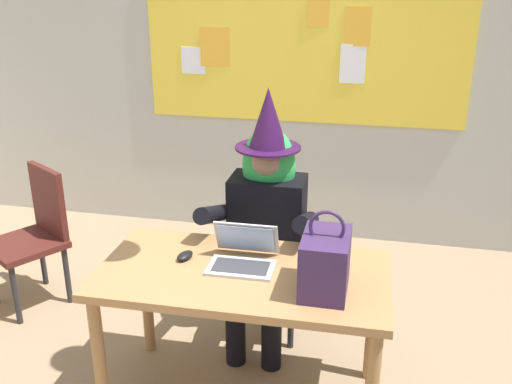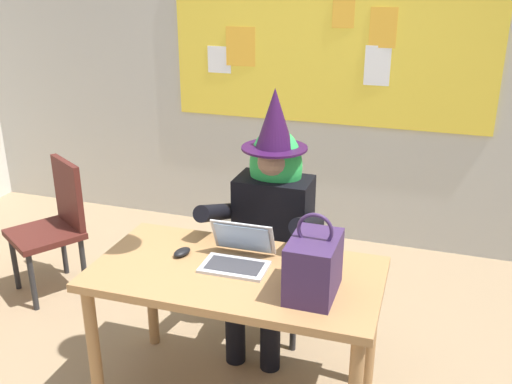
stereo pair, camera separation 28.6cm
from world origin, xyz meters
The scene contains 8 objects.
wall_back_bulletin centered at (0.00, 2.10, 1.36)m, with size 6.30×2.24×2.69m.
desk_main centered at (0.02, 0.05, 0.64)m, with size 1.37×0.73×0.73m.
chair_at_desk centered at (0.00, 0.76, 0.50)m, with size 0.44×0.44×0.89m.
person_costumed centered at (0.01, 0.64, 0.79)m, with size 0.59×0.64×1.47m.
laptop centered at (0.01, 0.12, 0.78)m, with size 0.32×0.28×0.19m.
computer_mouse centered at (-0.28, 0.11, 0.75)m, with size 0.06×0.10×0.03m, color black.
handbag centered at (0.41, -0.04, 0.87)m, with size 0.20×0.30×0.38m.
chair_spare_by_window centered at (-1.50, 0.70, 0.50)m, with size 0.58×0.58×0.89m.
Camera 1 is at (0.59, -2.25, 2.04)m, focal length 40.39 mm.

